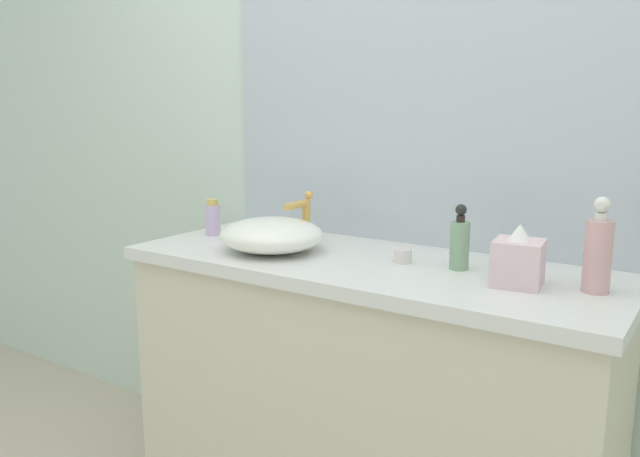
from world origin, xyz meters
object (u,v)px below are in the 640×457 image
Objects in this scene: sink_basin at (272,235)px; tissue_box at (518,260)px; lotion_bottle at (213,218)px; perfume_bottle at (598,252)px; soap_dispenser at (460,242)px; candle_jar at (402,256)px.

sink_basin is 2.09× the size of tissue_box.
lotion_bottle is 0.54× the size of perfume_bottle.
soap_dispenser reaches higher than candle_jar.
soap_dispenser is 0.88m from lotion_bottle.
lotion_bottle is (-0.88, -0.03, -0.02)m from soap_dispenser.
lotion_bottle is 0.80× the size of tissue_box.
tissue_box is (0.18, -0.07, -0.01)m from soap_dispenser.
sink_basin is at bearing -176.78° from tissue_box.
sink_basin reaches higher than candle_jar.
tissue_box reaches higher than lotion_bottle.
candle_jar is (-0.16, -0.02, -0.06)m from soap_dispenser.
perfume_bottle reaches higher than lotion_bottle.
soap_dispenser is at bearing 158.62° from tissue_box.
soap_dispenser is at bearing 1.97° from lotion_bottle.
tissue_box is (-0.17, -0.05, -0.03)m from perfume_bottle.
soap_dispenser is 1.45× the size of lotion_bottle.
perfume_bottle is 0.18m from tissue_box.
candle_jar is at bearing 0.94° from lotion_bottle.
soap_dispenser is 0.19m from tissue_box.
candle_jar is (0.72, 0.01, -0.04)m from lotion_bottle.
sink_basin is 0.74m from tissue_box.
sink_basin is 1.80× the size of soap_dispenser.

